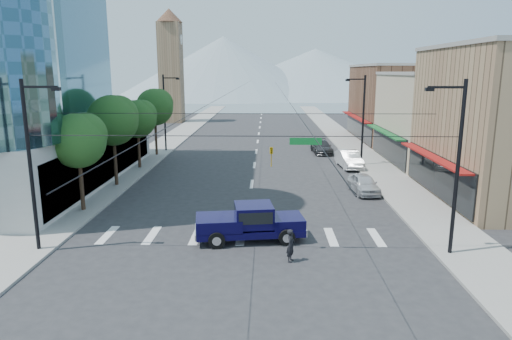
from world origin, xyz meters
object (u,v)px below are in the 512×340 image
(pickup_truck, at_px, (249,222))
(pedestrian, at_px, (291,245))
(parked_car_mid, at_px, (349,159))
(parked_car_near, at_px, (364,184))
(parked_car_far, at_px, (322,147))

(pickup_truck, distance_m, pedestrian, 3.65)
(pickup_truck, bearing_deg, parked_car_mid, 57.57)
(parked_car_near, height_order, parked_car_mid, parked_car_mid)
(parked_car_mid, distance_m, parked_car_far, 8.35)
(pickup_truck, xyz_separation_m, parked_car_near, (8.55, 10.44, -0.34))
(pedestrian, relative_size, parked_car_mid, 0.33)
(pedestrian, relative_size, parked_car_near, 0.39)
(pedestrian, bearing_deg, parked_car_mid, 2.08)
(pedestrian, xyz_separation_m, parked_car_mid, (6.90, 22.99, -0.00))
(pickup_truck, relative_size, parked_car_far, 1.26)
(parked_car_near, distance_m, parked_car_mid, 9.66)
(parked_car_mid, xyz_separation_m, parked_car_far, (-1.76, 8.17, -0.11))
(pedestrian, distance_m, parked_car_mid, 24.01)
(parked_car_mid, height_order, parked_car_far, parked_car_mid)
(parked_car_far, bearing_deg, parked_car_near, -89.82)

